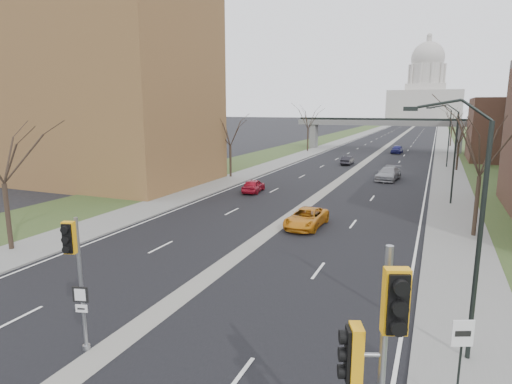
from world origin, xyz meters
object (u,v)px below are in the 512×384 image
Objects in this scene: signal_pole_median at (75,262)px; car_right_far at (397,149)px; signal_pole_right at (376,346)px; car_left_far at (347,160)px; car_left_near at (253,186)px; car_right_near at (306,218)px; speed_limit_sign at (461,349)px; car_right_mid at (388,174)px.

signal_pole_median is 74.50m from car_right_far.
signal_pole_right is 57.77m from car_left_far.
signal_pole_median is at bearing 95.13° from car_left_near.
signal_pole_right is 1.20× the size of car_right_near.
car_left_near is at bearing 85.39° from signal_pole_median.
signal_pole_median is 1.07× the size of car_right_far.
car_left_near is at bearing 80.44° from car_left_far.
signal_pole_right reaches higher than car_left_far.
speed_limit_sign is 73.03m from car_right_far.
car_left_far is 35.90m from car_right_near.
signal_pole_right reaches higher than car_left_near.
car_right_far is at bearing 72.90° from signal_pole_right.
car_right_near is 1.07× the size of car_right_far.
car_right_near is at bearing 123.17° from car_left_near.
speed_limit_sign reaches higher than car_left_near.
signal_pole_median is 1.25× the size of car_left_far.
car_right_mid is at bearing 65.84° from signal_pole_median.
car_left_far is at bearing 75.20° from signal_pole_median.
car_right_mid is at bearing 121.47° from car_left_far.
car_right_far is at bearing -109.08° from car_left_near.
car_right_far is at bearing 70.64° from signal_pole_median.
car_right_near is at bearing 88.10° from signal_pole_right.
signal_pole_median is 1.75× the size of speed_limit_sign.
car_right_near is at bearing 65.78° from signal_pole_median.
car_right_mid is at bearing 73.83° from signal_pole_right.
car_right_mid reaches higher than car_left_far.
car_left_near is 17.62m from car_right_mid.
car_right_far is (4.06, 74.34, -2.63)m from signal_pole_median.
car_right_far is (-7.90, 72.59, -1.27)m from speed_limit_sign.
car_right_near is (-9.33, 17.03, -1.37)m from speed_limit_sign.
car_right_mid reaches higher than car_right_far.
speed_limit_sign is 19.47m from car_right_near.
speed_limit_sign is at bearing 105.06° from car_left_far.
speed_limit_sign is at bearing -80.68° from car_right_far.
car_right_near is at bearing -90.88° from car_right_mid.
car_right_near is at bearing -88.37° from car_right_far.
car_right_far is at bearing -104.40° from car_left_far.
signal_pole_median is 54.55m from car_left_far.
car_right_mid is (3.24, 23.43, 0.10)m from car_right_near.
car_right_mid reaches higher than car_right_near.
speed_limit_sign is 54.39m from car_left_far.
car_left_far is at bearing 79.85° from signal_pole_right.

